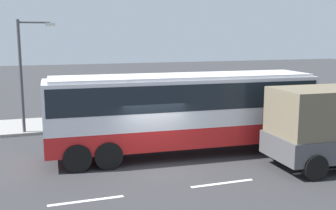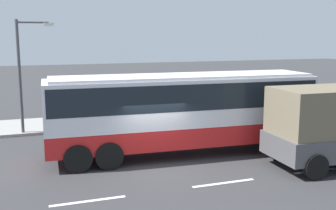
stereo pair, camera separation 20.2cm
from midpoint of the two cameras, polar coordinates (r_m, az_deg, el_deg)
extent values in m
plane|color=#333335|center=(16.45, -2.06, -8.61)|extent=(120.00, 120.00, 0.00)
cube|color=gray|center=(24.83, -8.29, -2.21)|extent=(80.00, 4.00, 0.15)
cube|color=white|center=(13.46, -11.58, -13.08)|extent=(2.40, 0.16, 0.01)
cube|color=white|center=(14.80, 7.41, -10.80)|extent=(2.40, 0.16, 0.01)
cube|color=white|center=(17.02, 20.20, -8.57)|extent=(2.40, 0.16, 0.01)
cube|color=red|center=(17.90, 1.80, -3.83)|extent=(11.80, 3.11, 0.86)
cube|color=silver|center=(17.62, 1.83, 0.66)|extent=(11.80, 3.11, 1.98)
cube|color=black|center=(17.57, 1.83, 1.61)|extent=(11.57, 3.12, 1.09)
cube|color=black|center=(20.19, 17.63, 1.65)|extent=(0.23, 2.33, 1.58)
cube|color=silver|center=(17.48, 1.85, 4.06)|extent=(11.33, 2.93, 0.12)
cylinder|color=black|center=(20.75, 11.92, -3.35)|extent=(1.11, 0.35, 1.10)
cylinder|color=black|center=(18.72, 15.48, -4.92)|extent=(1.11, 0.35, 1.10)
cylinder|color=black|center=(18.42, -9.69, -4.94)|extent=(1.11, 0.35, 1.10)
cylinder|color=black|center=(16.10, -8.60, -7.07)|extent=(1.11, 0.35, 1.10)
cylinder|color=black|center=(18.33, -13.42, -5.15)|extent=(1.11, 0.35, 1.10)
cylinder|color=black|center=(15.99, -12.89, -7.33)|extent=(1.11, 0.35, 1.10)
cube|color=#4C4C4F|center=(17.54, 21.78, -4.98)|extent=(5.22, 2.72, 0.90)
cube|color=#6B604C|center=(17.26, 22.06, -0.65)|extent=(5.02, 2.61, 1.79)
cylinder|color=black|center=(19.14, 21.72, -5.17)|extent=(0.97, 0.32, 0.96)
cylinder|color=black|center=(17.64, 15.00, -6.04)|extent=(0.97, 0.32, 0.96)
cylinder|color=black|center=(15.76, 19.65, -8.19)|extent=(0.97, 0.32, 0.96)
cylinder|color=black|center=(22.95, -10.05, -2.09)|extent=(0.14, 0.14, 0.76)
cylinder|color=black|center=(23.07, -10.30, -2.03)|extent=(0.14, 0.14, 0.76)
cylinder|color=#2672B2|center=(22.89, -10.23, -0.44)|extent=(0.32, 0.32, 0.57)
sphere|color=brown|center=(22.82, -10.25, 0.52)|extent=(0.21, 0.21, 0.21)
cylinder|color=#47474C|center=(22.28, -20.33, 3.70)|extent=(0.16, 0.16, 5.83)
cylinder|color=#47474C|center=(22.19, -18.70, 10.93)|extent=(1.57, 0.10, 0.10)
cube|color=silver|center=(22.22, -16.63, 10.78)|extent=(0.50, 0.24, 0.16)
camera|label=1|loc=(0.10, 89.68, 0.06)|focal=43.44mm
camera|label=2|loc=(0.10, -90.32, -0.06)|focal=43.44mm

